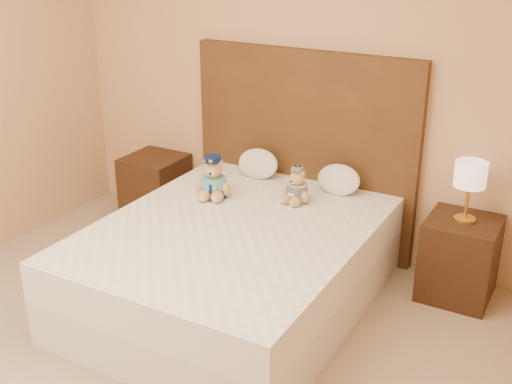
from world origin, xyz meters
The scene contains 10 objects.
room_walls centered at (0.00, 0.46, 1.81)m, with size 4.04×4.52×2.72m.
bed centered at (0.00, 1.20, 0.28)m, with size 1.60×2.00×0.55m.
headboard centered at (0.00, 2.21, 0.75)m, with size 1.75×0.08×1.50m, color #493116.
nightstand_left centered at (-1.25, 2.00, 0.28)m, with size 0.45×0.45×0.55m, color #381D11.
nightstand_right centered at (1.25, 2.00, 0.28)m, with size 0.45×0.45×0.55m, color #381D11.
lamp centered at (1.25, 2.00, 0.85)m, with size 0.20×0.20×0.40m.
teddy_police centered at (-0.36, 1.54, 0.70)m, with size 0.26×0.25×0.30m, color tan, non-canonical shape.
teddy_prisoner centered at (0.18, 1.74, 0.67)m, with size 0.22×0.21×0.24m, color tan, non-canonical shape.
pillow_left centered at (-0.29, 2.03, 0.67)m, with size 0.33×0.21×0.23m, color white.
pillow_right centered at (0.36, 2.03, 0.66)m, with size 0.31×0.20×0.22m, color white.
Camera 1 is at (1.91, -1.90, 2.29)m, focal length 45.00 mm.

